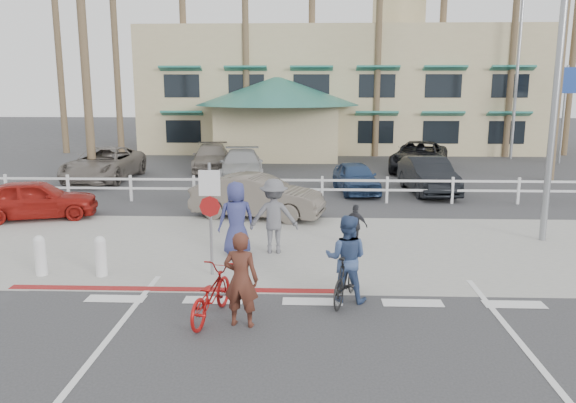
{
  "coord_description": "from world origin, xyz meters",
  "views": [
    {
      "loc": [
        -0.08,
        -10.04,
        4.25
      ],
      "look_at": [
        -0.6,
        3.36,
        1.5
      ],
      "focal_mm": 35.0,
      "sensor_mm": 36.0,
      "label": 1
    }
  ],
  "objects_px": {
    "sign_post": "(210,213)",
    "car_red_compact": "(35,199)",
    "bike_black": "(346,277)",
    "car_white_sedan": "(258,196)",
    "bike_red": "(211,294)"
  },
  "relations": [
    {
      "from": "sign_post",
      "to": "car_red_compact",
      "type": "relative_size",
      "value": 0.75
    },
    {
      "from": "car_white_sedan",
      "to": "car_red_compact",
      "type": "relative_size",
      "value": 1.12
    },
    {
      "from": "bike_red",
      "to": "car_red_compact",
      "type": "xyz_separation_m",
      "value": [
        -7.11,
        7.82,
        0.18
      ]
    },
    {
      "from": "bike_black",
      "to": "car_red_compact",
      "type": "bearing_deg",
      "value": -16.43
    },
    {
      "from": "bike_black",
      "to": "sign_post",
      "type": "bearing_deg",
      "value": -8.17
    },
    {
      "from": "sign_post",
      "to": "car_white_sedan",
      "type": "distance_m",
      "value": 5.86
    },
    {
      "from": "sign_post",
      "to": "bike_red",
      "type": "height_order",
      "value": "sign_post"
    },
    {
      "from": "car_red_compact",
      "to": "sign_post",
      "type": "bearing_deg",
      "value": -145.35
    },
    {
      "from": "bike_red",
      "to": "sign_post",
      "type": "bearing_deg",
      "value": -68.51
    },
    {
      "from": "car_white_sedan",
      "to": "bike_black",
      "type": "bearing_deg",
      "value": -149.27
    },
    {
      "from": "sign_post",
      "to": "car_red_compact",
      "type": "distance_m",
      "value": 8.61
    },
    {
      "from": "bike_black",
      "to": "car_red_compact",
      "type": "height_order",
      "value": "car_red_compact"
    },
    {
      "from": "sign_post",
      "to": "bike_black",
      "type": "bearing_deg",
      "value": -27.1
    },
    {
      "from": "bike_black",
      "to": "car_white_sedan",
      "type": "bearing_deg",
      "value": -52.58
    },
    {
      "from": "bike_red",
      "to": "car_white_sedan",
      "type": "xyz_separation_m",
      "value": [
        0.12,
        8.26,
        0.24
      ]
    }
  ]
}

